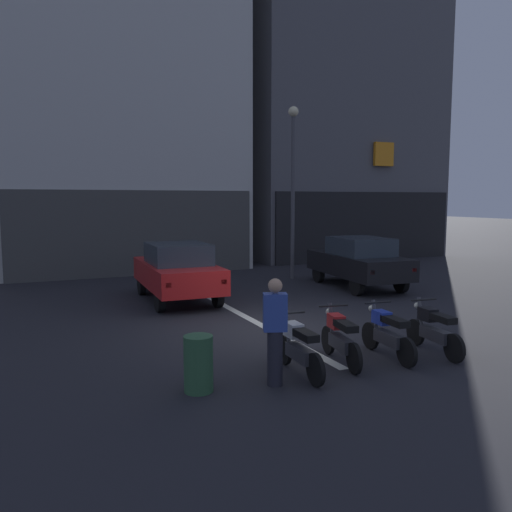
{
  "coord_description": "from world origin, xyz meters",
  "views": [
    {
      "loc": [
        -4.81,
        -10.05,
        2.87
      ],
      "look_at": [
        0.6,
        2.0,
        1.4
      ],
      "focal_mm": 36.01,
      "sensor_mm": 36.0,
      "label": 1
    }
  ],
  "objects_px": {
    "motorcycle_red_row_left_mid": "(340,337)",
    "trash_bin": "(198,364)",
    "person_by_motorcycles": "(275,331)",
    "car_red_crossing_near": "(177,270)",
    "motorcycle_white_row_leftmost": "(299,347)",
    "street_lamp": "(293,174)",
    "car_black_parked_kerbside": "(358,260)",
    "motorcycle_blue_row_centre": "(387,333)",
    "motorcycle_black_row_right_mid": "(434,329)"
  },
  "relations": [
    {
      "from": "motorcycle_red_row_left_mid",
      "to": "trash_bin",
      "type": "bearing_deg",
      "value": -174.15
    },
    {
      "from": "motorcycle_red_row_left_mid",
      "to": "person_by_motorcycles",
      "type": "relative_size",
      "value": 0.99
    },
    {
      "from": "car_red_crossing_near",
      "to": "motorcycle_white_row_leftmost",
      "type": "xyz_separation_m",
      "value": [
        0.15,
        -6.79,
        -0.43
      ]
    },
    {
      "from": "street_lamp",
      "to": "person_by_motorcycles",
      "type": "xyz_separation_m",
      "value": [
        -5.33,
        -9.36,
        -2.91
      ]
    },
    {
      "from": "person_by_motorcycles",
      "to": "motorcycle_red_row_left_mid",
      "type": "bearing_deg",
      "value": 18.27
    },
    {
      "from": "car_red_crossing_near",
      "to": "car_black_parked_kerbside",
      "type": "relative_size",
      "value": 0.98
    },
    {
      "from": "motorcycle_blue_row_centre",
      "to": "motorcycle_black_row_right_mid",
      "type": "height_order",
      "value": "same"
    },
    {
      "from": "motorcycle_black_row_right_mid",
      "to": "trash_bin",
      "type": "relative_size",
      "value": 1.96
    },
    {
      "from": "motorcycle_blue_row_centre",
      "to": "trash_bin",
      "type": "relative_size",
      "value": 1.96
    },
    {
      "from": "car_red_crossing_near",
      "to": "person_by_motorcycles",
      "type": "relative_size",
      "value": 2.49
    },
    {
      "from": "street_lamp",
      "to": "motorcycle_black_row_right_mid",
      "type": "height_order",
      "value": "street_lamp"
    },
    {
      "from": "car_black_parked_kerbside",
      "to": "trash_bin",
      "type": "relative_size",
      "value": 4.99
    },
    {
      "from": "motorcycle_black_row_right_mid",
      "to": "trash_bin",
      "type": "distance_m",
      "value": 4.59
    },
    {
      "from": "motorcycle_black_row_right_mid",
      "to": "motorcycle_blue_row_centre",
      "type": "bearing_deg",
      "value": 171.33
    },
    {
      "from": "person_by_motorcycles",
      "to": "trash_bin",
      "type": "bearing_deg",
      "value": 168.86
    },
    {
      "from": "car_red_crossing_near",
      "to": "motorcycle_white_row_leftmost",
      "type": "height_order",
      "value": "car_red_crossing_near"
    },
    {
      "from": "motorcycle_blue_row_centre",
      "to": "trash_bin",
      "type": "distance_m",
      "value": 3.64
    },
    {
      "from": "motorcycle_white_row_leftmost",
      "to": "person_by_motorcycles",
      "type": "distance_m",
      "value": 0.75
    },
    {
      "from": "car_red_crossing_near",
      "to": "motorcycle_blue_row_centre",
      "type": "relative_size",
      "value": 2.49
    },
    {
      "from": "car_black_parked_kerbside",
      "to": "motorcycle_red_row_left_mid",
      "type": "bearing_deg",
      "value": -127.62
    },
    {
      "from": "motorcycle_blue_row_centre",
      "to": "motorcycle_red_row_left_mid",
      "type": "bearing_deg",
      "value": 174.54
    },
    {
      "from": "street_lamp",
      "to": "trash_bin",
      "type": "height_order",
      "value": "street_lamp"
    },
    {
      "from": "motorcycle_white_row_leftmost",
      "to": "motorcycle_blue_row_centre",
      "type": "height_order",
      "value": "same"
    },
    {
      "from": "street_lamp",
      "to": "motorcycle_black_row_right_mid",
      "type": "bearing_deg",
      "value": -101.78
    },
    {
      "from": "car_black_parked_kerbside",
      "to": "motorcycle_red_row_left_mid",
      "type": "distance_m",
      "value": 7.99
    },
    {
      "from": "car_black_parked_kerbside",
      "to": "street_lamp",
      "type": "height_order",
      "value": "street_lamp"
    },
    {
      "from": "motorcycle_black_row_right_mid",
      "to": "street_lamp",
      "type": "bearing_deg",
      "value": 78.22
    },
    {
      "from": "motorcycle_blue_row_centre",
      "to": "street_lamp",
      "type": "bearing_deg",
      "value": 72.33
    },
    {
      "from": "motorcycle_red_row_left_mid",
      "to": "person_by_motorcycles",
      "type": "distance_m",
      "value": 1.65
    },
    {
      "from": "motorcycle_black_row_right_mid",
      "to": "trash_bin",
      "type": "xyz_separation_m",
      "value": [
        -4.59,
        -0.04,
        -0.03
      ]
    },
    {
      "from": "motorcycle_red_row_left_mid",
      "to": "motorcycle_black_row_right_mid",
      "type": "relative_size",
      "value": 0.99
    },
    {
      "from": "car_red_crossing_near",
      "to": "motorcycle_black_row_right_mid",
      "type": "xyz_separation_m",
      "value": [
        3.01,
        -6.8,
        -0.43
      ]
    },
    {
      "from": "motorcycle_black_row_right_mid",
      "to": "motorcycle_red_row_left_mid",
      "type": "bearing_deg",
      "value": 172.93
    },
    {
      "from": "street_lamp",
      "to": "person_by_motorcycles",
      "type": "distance_m",
      "value": 11.16
    },
    {
      "from": "motorcycle_blue_row_centre",
      "to": "person_by_motorcycles",
      "type": "distance_m",
      "value": 2.54
    },
    {
      "from": "motorcycle_white_row_leftmost",
      "to": "person_by_motorcycles",
      "type": "relative_size",
      "value": 1.0
    },
    {
      "from": "car_red_crossing_near",
      "to": "motorcycle_blue_row_centre",
      "type": "xyz_separation_m",
      "value": [
        2.05,
        -6.66,
        -0.43
      ]
    },
    {
      "from": "motorcycle_red_row_left_mid",
      "to": "motorcycle_black_row_right_mid",
      "type": "height_order",
      "value": "same"
    },
    {
      "from": "car_black_parked_kerbside",
      "to": "motorcycle_black_row_right_mid",
      "type": "xyz_separation_m",
      "value": [
        -2.96,
        -6.56,
        -0.43
      ]
    },
    {
      "from": "person_by_motorcycles",
      "to": "car_black_parked_kerbside",
      "type": "bearing_deg",
      "value": 46.86
    },
    {
      "from": "motorcycle_white_row_leftmost",
      "to": "motorcycle_red_row_left_mid",
      "type": "relative_size",
      "value": 1.01
    },
    {
      "from": "car_black_parked_kerbside",
      "to": "motorcycle_red_row_left_mid",
      "type": "relative_size",
      "value": 2.56
    },
    {
      "from": "motorcycle_black_row_right_mid",
      "to": "trash_bin",
      "type": "height_order",
      "value": "motorcycle_black_row_right_mid"
    },
    {
      "from": "car_red_crossing_near",
      "to": "motorcycle_black_row_right_mid",
      "type": "height_order",
      "value": "car_red_crossing_near"
    },
    {
      "from": "street_lamp",
      "to": "trash_bin",
      "type": "distance_m",
      "value": 11.69
    },
    {
      "from": "street_lamp",
      "to": "car_red_crossing_near",
      "type": "bearing_deg",
      "value": -154.95
    },
    {
      "from": "motorcycle_red_row_left_mid",
      "to": "motorcycle_blue_row_centre",
      "type": "bearing_deg",
      "value": -5.46
    },
    {
      "from": "motorcycle_black_row_right_mid",
      "to": "trash_bin",
      "type": "bearing_deg",
      "value": -179.52
    },
    {
      "from": "car_black_parked_kerbside",
      "to": "trash_bin",
      "type": "distance_m",
      "value": 10.04
    },
    {
      "from": "car_black_parked_kerbside",
      "to": "person_by_motorcycles",
      "type": "distance_m",
      "value": 9.35
    }
  ]
}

